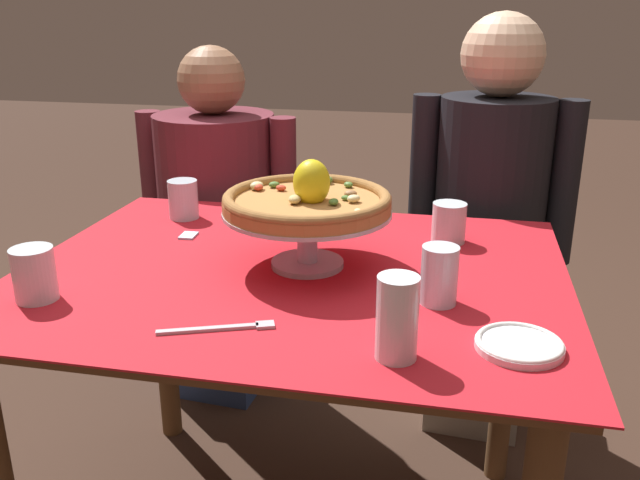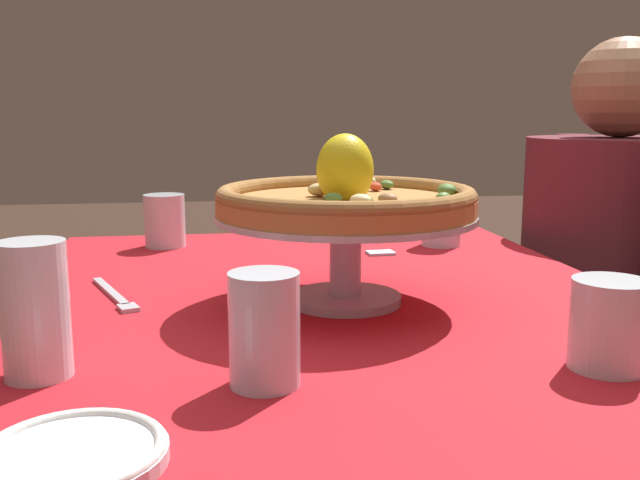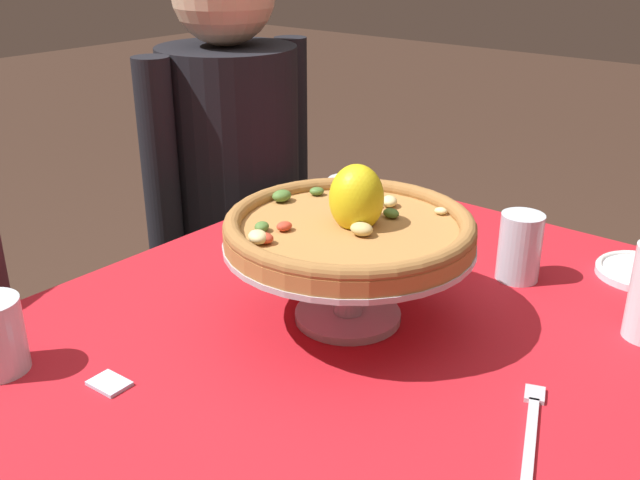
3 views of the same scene
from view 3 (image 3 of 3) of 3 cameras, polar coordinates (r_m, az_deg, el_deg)
name	(u,v)px [view 3 (image 3 of 3)]	position (r m, az deg, el deg)	size (l,w,h in m)	color
dining_table	(350,398)	(1.10, 2.38, -12.29)	(1.14, 0.90, 0.73)	brown
pizza_stand	(349,262)	(1.03, 2.27, -1.77)	(0.35, 0.35, 0.12)	#B7B7C1
pizza	(349,225)	(1.00, 2.34, 1.17)	(0.35, 0.35, 0.11)	#AD753D
water_glass_side_right	(519,250)	(1.21, 15.42, -0.76)	(0.07, 0.07, 0.11)	silver
water_glass_back_right	(348,205)	(1.38, 2.24, 2.80)	(0.08, 0.08, 0.09)	silver
dinner_fork	(531,430)	(0.88, 16.28, -14.17)	(0.19, 0.09, 0.01)	#B7B7C1
sugar_packet	(109,383)	(0.96, -16.24, -10.79)	(0.05, 0.04, 0.01)	silver
diner_right	(234,219)	(1.79, -6.74, 1.62)	(0.48, 0.34, 1.24)	gray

